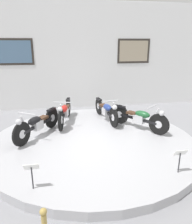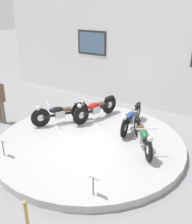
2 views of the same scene
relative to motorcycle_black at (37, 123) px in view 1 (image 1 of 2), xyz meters
name	(u,v)px [view 1 (image 1 of 2)]	position (x,y,z in m)	size (l,w,h in m)	color
ground_plane	(93,145)	(1.47, -0.41, -0.57)	(60.00, 60.00, 0.00)	gray
display_platform	(93,141)	(1.47, -0.41, -0.48)	(5.48, 5.48, 0.20)	#ADADB2
back_wall	(77,57)	(1.47, 3.43, 1.57)	(14.00, 0.22, 4.27)	white
motorcycle_black	(37,123)	(0.00, 0.00, 0.00)	(1.11, 1.69, 0.79)	black
motorcycle_red	(65,111)	(0.79, 0.93, 0.01)	(0.61, 1.97, 0.80)	black
motorcycle_blue	(106,110)	(2.15, 0.93, -0.01)	(0.54, 1.94, 0.78)	black
motorcycle_green	(139,117)	(2.95, 0.00, 0.00)	(1.22, 1.60, 0.78)	black
info_placard_front_left	(32,170)	(0.07, -2.35, -0.01)	(0.26, 0.11, 0.51)	#333338
info_placard_front_centre	(180,156)	(2.88, -2.35, -0.01)	(0.26, 0.11, 0.51)	#333338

